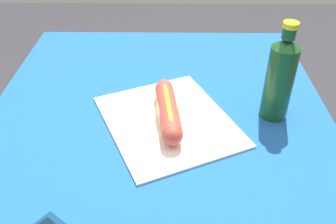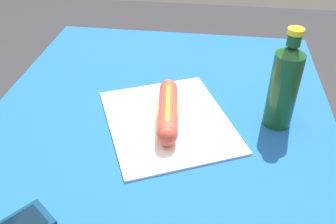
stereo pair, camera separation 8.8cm
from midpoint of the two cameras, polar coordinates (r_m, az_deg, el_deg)
The scene contains 4 objects.
dining_table at distance 0.95m, azimuth 0.76°, elevation -10.27°, with size 1.16×0.86×0.77m.
paper_wrapper at distance 0.90m, azimuth 2.81°, elevation -1.49°, with size 0.33×0.28×0.01m, color white.
hot_dog at distance 0.88m, azimuth 2.87°, elevation 0.10°, with size 0.24×0.08×0.05m.
soda_bottle at distance 0.89m, azimuth 20.33°, elevation 3.85°, with size 0.07×0.07×0.25m.
Camera 2 is at (0.65, 0.12, 1.32)m, focal length 39.27 mm.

